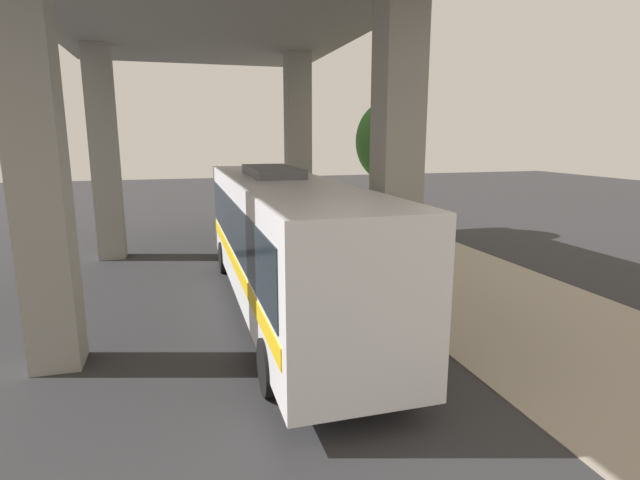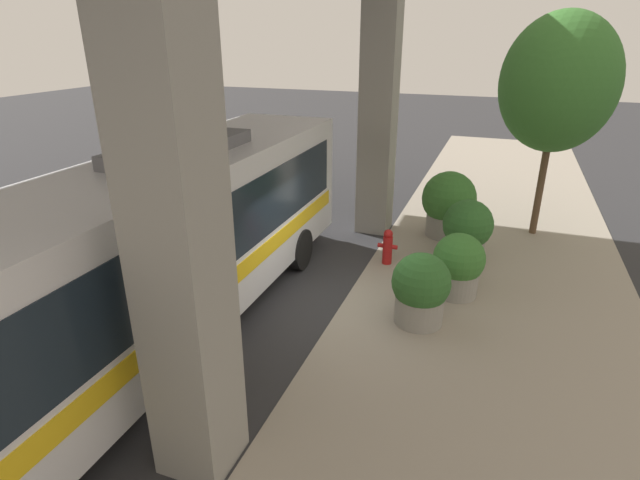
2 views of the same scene
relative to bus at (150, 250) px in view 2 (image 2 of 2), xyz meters
The scene contains 9 objects.
ground_plane 4.16m from the bus, 135.90° to the right, with size 80.00×80.00×0.00m, color #2D2D30.
sidewalk_strip 6.50m from the bus, 155.56° to the right, with size 6.00×40.00×0.02m.
bus is the anchor object (origin of this frame).
fire_hydrant 5.97m from the bus, 122.11° to the right, with size 0.49×0.24×0.92m.
planter_front 6.32m from the bus, 141.49° to the right, with size 1.11×1.11×1.43m.
planter_middle 8.51m from the bus, 119.86° to the right, with size 1.49×1.49×1.86m.
planter_back 7.45m from the bus, 131.40° to the right, with size 1.21×1.21×1.67m.
planter_extra 5.07m from the bus, 150.36° to the right, with size 1.15×1.15×1.48m.
street_tree_near 10.86m from the bus, 128.03° to the right, with size 2.94×2.94×5.92m.
Camera 2 is at (-2.76, 8.85, 5.35)m, focal length 28.00 mm.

